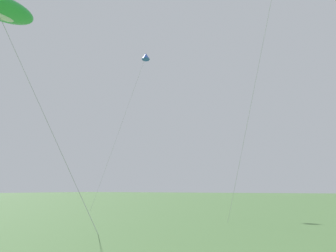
{
  "coord_description": "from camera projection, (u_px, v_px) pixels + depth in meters",
  "views": [
    {
      "loc": [
        -11.24,
        2.57,
        1.92
      ],
      "look_at": [
        1.58,
        10.05,
        4.42
      ],
      "focal_mm": 39.8,
      "sensor_mm": 36.0,
      "label": 1
    }
  ],
  "objects": [
    {
      "name": "small_kite_streamer_purple",
      "position": [
        146.0,
        57.0,
        36.01
      ],
      "size": [
        4.22,
        3.74,
        14.98
      ],
      "rotation": [
        0.0,
        0.0,
        2.15
      ],
      "color": "blue",
      "rests_on": "ground"
    }
  ]
}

